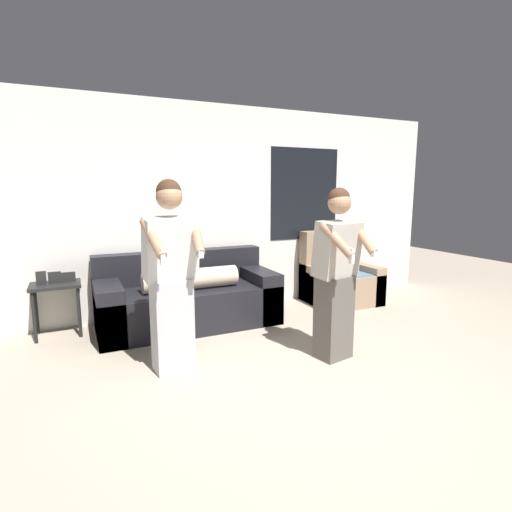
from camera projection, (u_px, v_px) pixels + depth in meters
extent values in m
plane|color=tan|center=(334.00, 400.00, 3.11)|extent=(14.00, 14.00, 0.00)
cube|color=silver|center=(217.00, 210.00, 5.30)|extent=(6.95, 0.06, 2.70)
cube|color=black|center=(305.00, 194.00, 5.79)|extent=(1.10, 0.01, 1.30)
cube|color=black|center=(189.00, 306.00, 4.77)|extent=(2.09, 0.92, 0.47)
cube|color=black|center=(180.00, 266.00, 5.01)|extent=(2.09, 0.22, 0.39)
cube|color=black|center=(109.00, 310.00, 4.38)|extent=(0.28, 0.92, 0.61)
cube|color=black|center=(257.00, 292.00, 5.13)|extent=(0.28, 0.92, 0.61)
cylinder|color=#CCB299|center=(191.00, 279.00, 4.61)|extent=(1.10, 0.24, 0.24)
cube|color=#937A60|center=(341.00, 288.00, 5.74)|extent=(0.92, 0.83, 0.44)
cube|color=#937A60|center=(329.00, 250.00, 5.94)|extent=(0.92, 0.20, 0.58)
cube|color=#937A60|center=(320.00, 287.00, 5.58)|extent=(0.18, 0.83, 0.54)
cube|color=#937A60|center=(362.00, 282.00, 5.88)|extent=(0.18, 0.83, 0.54)
cube|color=slate|center=(343.00, 273.00, 5.66)|extent=(0.78, 0.67, 0.01)
cube|color=#7A6656|center=(339.00, 259.00, 5.73)|extent=(0.36, 0.14, 0.36)
cube|color=black|center=(55.00, 285.00, 4.38)|extent=(0.52, 0.39, 0.04)
cylinder|color=black|center=(34.00, 318.00, 4.20)|extent=(0.04, 0.04, 0.56)
cylinder|color=black|center=(79.00, 313.00, 4.39)|extent=(0.04, 0.04, 0.56)
cylinder|color=black|center=(36.00, 310.00, 4.48)|extent=(0.04, 0.04, 0.56)
cylinder|color=black|center=(79.00, 305.00, 4.66)|extent=(0.04, 0.04, 0.56)
cube|color=black|center=(41.00, 279.00, 4.30)|extent=(0.10, 0.02, 0.17)
cube|color=black|center=(55.00, 278.00, 4.37)|extent=(0.13, 0.02, 0.15)
cube|color=black|center=(68.00, 278.00, 4.44)|extent=(0.16, 0.02, 0.13)
cube|color=#B2B2B7|center=(172.00, 325.00, 3.57)|extent=(0.35, 0.27, 0.84)
cube|color=silver|center=(171.00, 249.00, 3.43)|extent=(0.47, 0.33, 0.57)
sphere|color=#A37A5B|center=(169.00, 196.00, 3.35)|extent=(0.22, 0.22, 0.22)
sphere|color=#3D2819|center=(169.00, 192.00, 3.35)|extent=(0.21, 0.21, 0.21)
cylinder|color=#A37A5B|center=(153.00, 238.00, 3.19)|extent=(0.17, 0.36, 0.32)
cube|color=white|center=(163.00, 256.00, 3.10)|extent=(0.04, 0.04, 0.13)
cylinder|color=#A37A5B|center=(197.00, 235.00, 3.37)|extent=(0.12, 0.36, 0.32)
cube|color=white|center=(200.00, 253.00, 3.25)|extent=(0.05, 0.04, 0.08)
cube|color=#56514C|center=(334.00, 317.00, 3.84)|extent=(0.36, 0.30, 0.81)
cube|color=#ADA89E|center=(337.00, 249.00, 3.72)|extent=(0.47, 0.35, 0.54)
sphere|color=#A37A5B|center=(339.00, 203.00, 3.64)|extent=(0.21, 0.21, 0.21)
sphere|color=#3D2819|center=(339.00, 199.00, 3.64)|extent=(0.20, 0.20, 0.20)
cylinder|color=#A37A5B|center=(337.00, 240.00, 3.48)|extent=(0.20, 0.36, 0.31)
cube|color=white|center=(352.00, 256.00, 3.39)|extent=(0.04, 0.04, 0.13)
cylinder|color=#A37A5B|center=(363.00, 237.00, 3.68)|extent=(0.09, 0.36, 0.31)
cube|color=white|center=(374.00, 253.00, 3.57)|extent=(0.05, 0.04, 0.08)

